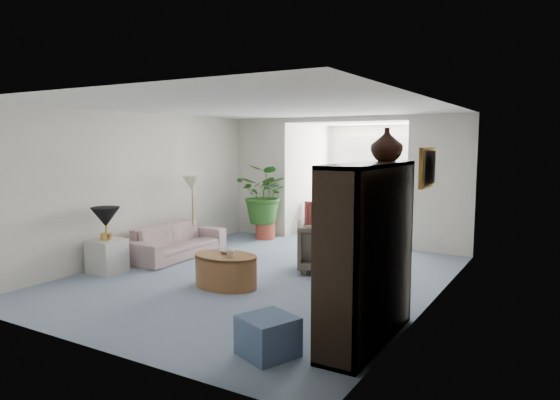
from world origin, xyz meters
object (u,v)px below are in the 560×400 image
Objects in this scene: framed_picture at (429,168)px; end_table at (107,256)px; entertainment_cabinet at (368,253)px; sunroom_table at (370,215)px; coffee_cup at (230,254)px; ottoman at (268,336)px; table_lamp at (106,217)px; coffee_bowl at (227,251)px; plant_pot at (265,231)px; side_table_dark at (373,253)px; floor_lamp at (192,183)px; wingback_chair at (323,246)px; sunroom_chair_blue at (391,219)px; sunroom_chair_maroon at (327,215)px; sofa at (177,241)px; cabinet_urn at (387,144)px; coffee_table at (226,271)px.

end_table is (-4.64, -0.85, -1.44)m from framed_picture.
sunroom_table is (-2.35, 6.36, -0.60)m from entertainment_cabinet.
coffee_cup is 0.22× the size of ottoman.
framed_picture reaches higher than table_lamp.
end_table is at bearing -168.29° from coffee_bowl.
sunroom_table reaches higher than plant_pot.
side_table_dark is (3.51, 2.12, 0.04)m from end_table.
side_table_dark is at bearing -26.45° from plant_pot.
end_table is at bearing -91.86° from floor_lamp.
framed_picture is at bearing -33.97° from plant_pot.
plant_pot is at bearing -67.26° from wingback_chair.
sunroom_chair_blue is (-0.93, 6.42, 0.18)m from ottoman.
end_table is at bearing -13.73° from sunroom_chair_maroon.
sofa is 4.86× the size of plant_pot.
end_table is 5.83m from sunroom_chair_blue.
sunroom_chair_blue is (-1.60, 5.11, -1.61)m from cabinet_urn.
framed_picture is at bearing -13.43° from floor_lamp.
cabinet_urn is (1.60, -1.82, 1.59)m from wingback_chair.
wingback_chair is 1.08× the size of sunroom_chair_maroon.
cabinet_urn reaches higher than entertainment_cabinet.
coffee_cup is 4.97m from sunroom_chair_maroon.
floor_lamp is 3.58m from side_table_dark.
table_lamp is 1.25× the size of cabinet_urn.
sunroom_chair_blue reaches higher than coffee_table.
entertainment_cabinet is (1.60, -2.32, 0.52)m from wingback_chair.
sofa is 4.15× the size of ottoman.
coffee_bowl is 0.42× the size of ottoman.
wingback_chair is 1.80× the size of ottoman.
end_table is 3.35m from wingback_chair.
framed_picture reaches higher than end_table.
coffee_table reaches higher than plant_pot.
sofa is 4.74m from cabinet_urn.
table_lamp is 2.16m from coffee_table.
table_lamp reaches higher than side_table_dark.
sunroom_chair_blue is at bearing 103.15° from side_table_dark.
ottoman is (0.93, -3.13, -0.20)m from wingback_chair.
end_table is at bearing 179.92° from cabinet_urn.
sofa is at bearing -166.94° from side_table_dark.
table_lamp is at bearing -90.00° from end_table.
coffee_cup is 1.73m from wingback_chair.
wingback_chair reaches higher than plant_pot.
cabinet_urn is at bearing -67.02° from side_table_dark.
coffee_table is 2.37× the size of plant_pot.
framed_picture is 2.45m from wingback_chair.
ottoman is (-0.90, -2.16, -1.51)m from framed_picture.
coffee_bowl is at bearing -170.61° from framed_picture.
entertainment_cabinet reaches higher than sunroom_table.
floor_lamp is at bearing 166.57° from framed_picture.
sunroom_chair_maroon is (-3.10, 5.61, -0.55)m from entertainment_cabinet.
sunroom_table is (-1.68, 7.17, 0.11)m from ottoman.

